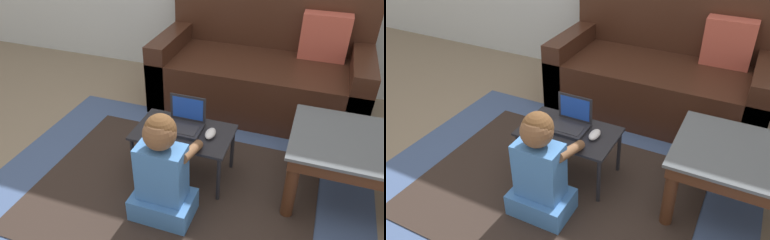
# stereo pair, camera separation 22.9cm
# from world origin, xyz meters

# --- Properties ---
(ground_plane) EXTENTS (16.00, 16.00, 0.00)m
(ground_plane) POSITION_xyz_m (0.00, 0.00, 0.00)
(ground_plane) COLOR #7F705B
(area_rug) EXTENTS (2.35, 1.78, 0.01)m
(area_rug) POSITION_xyz_m (-0.07, 0.02, 0.00)
(area_rug) COLOR #3D517A
(area_rug) RESTS_ON ground_plane
(couch) EXTENTS (1.66, 0.86, 0.95)m
(couch) POSITION_xyz_m (0.20, 1.31, 0.32)
(couch) COLOR #381E14
(couch) RESTS_ON ground_plane
(coffee_table) EXTENTS (0.90, 0.59, 0.44)m
(coffee_table) POSITION_xyz_m (1.00, 0.31, 0.36)
(coffee_table) COLOR #4C5156
(coffee_table) RESTS_ON ground_plane
(laptop_desk) EXTENTS (0.60, 0.37, 0.34)m
(laptop_desk) POSITION_xyz_m (-0.07, 0.21, 0.30)
(laptop_desk) COLOR black
(laptop_desk) RESTS_ON ground_plane
(laptop) EXTENTS (0.23, 0.18, 0.20)m
(laptop) POSITION_xyz_m (-0.08, 0.24, 0.37)
(laptop) COLOR #232328
(laptop) RESTS_ON laptop_desk
(computer_mouse) EXTENTS (0.06, 0.11, 0.04)m
(computer_mouse) POSITION_xyz_m (0.10, 0.21, 0.36)
(computer_mouse) COLOR silver
(computer_mouse) RESTS_ON laptop_desk
(person_seated) EXTENTS (0.34, 0.39, 0.67)m
(person_seated) POSITION_xyz_m (-0.06, -0.16, 0.31)
(person_seated) COLOR #3D70B2
(person_seated) RESTS_ON ground_plane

